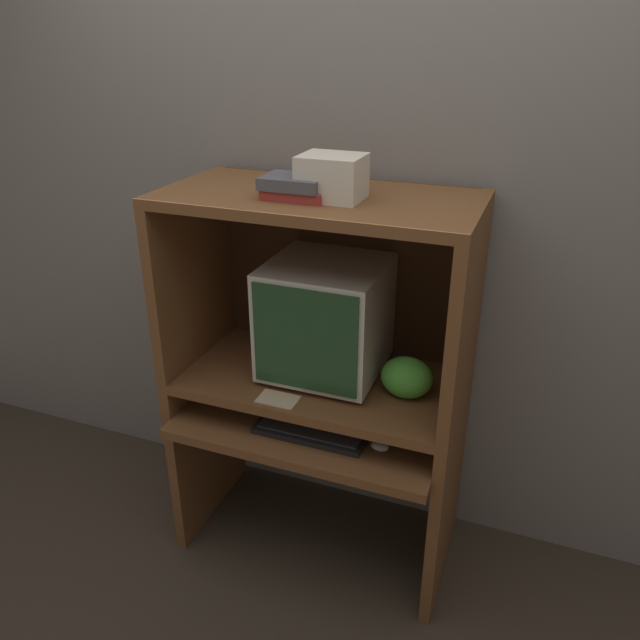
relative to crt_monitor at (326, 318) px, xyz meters
name	(u,v)px	position (x,y,z in m)	size (l,w,h in m)	color
ground_plane	(294,582)	(-0.01, -0.31, -0.99)	(12.00, 12.00, 0.00)	#3D3328
wall_back	(351,213)	(-0.01, 0.29, 0.31)	(6.00, 0.06, 2.60)	gray
desk_base	(315,461)	(-0.01, -0.09, -0.57)	(1.05, 0.61, 0.63)	brown
desk_monitor_shelf	(319,383)	(-0.01, -0.04, -0.25)	(1.05, 0.54, 0.14)	brown
hutch_upper	(323,258)	(-0.01, -0.01, 0.23)	(1.05, 0.54, 0.68)	brown
crt_monitor	(326,318)	(0.00, 0.00, 0.00)	(0.41, 0.41, 0.42)	beige
keyboard	(312,429)	(0.02, -0.20, -0.35)	(0.40, 0.17, 0.03)	black
mouse	(380,446)	(0.28, -0.21, -0.34)	(0.06, 0.04, 0.03)	#B7B7B7
snack_bag	(407,377)	(0.32, -0.06, -0.14)	(0.18, 0.14, 0.15)	green
book_stack	(296,187)	(-0.06, -0.12, 0.49)	(0.21, 0.15, 0.07)	maroon
paper_card	(278,399)	(-0.08, -0.24, -0.22)	(0.14, 0.09, 0.00)	#CCB28C
storage_box	(332,177)	(0.05, -0.09, 0.53)	(0.19, 0.16, 0.14)	beige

